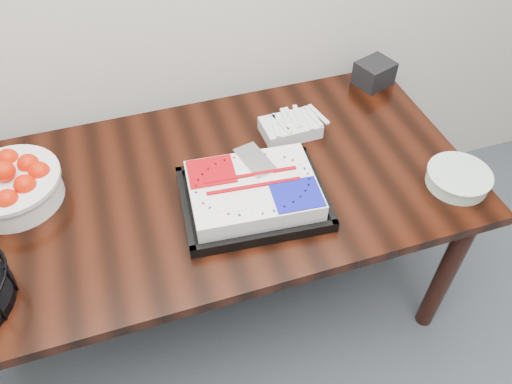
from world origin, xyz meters
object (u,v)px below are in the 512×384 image
object	(u,v)px
napkin_box	(374,73)
plate_stack	(458,178)
cake_tray	(253,193)
table	(209,200)
tangerine_bowl	(9,180)

from	to	relation	value
napkin_box	plate_stack	bearing A→B (deg)	-90.00
cake_tray	plate_stack	world-z (taller)	cake_tray
table	napkin_box	size ratio (longest dim) A/B	12.94
plate_stack	napkin_box	distance (m)	0.62
cake_tray	plate_stack	bearing A→B (deg)	-11.14
cake_tray	napkin_box	bearing A→B (deg)	35.35
tangerine_bowl	table	bearing A→B (deg)	-11.33
table	cake_tray	size ratio (longest dim) A/B	3.68
table	cake_tray	distance (m)	0.22
plate_stack	cake_tray	bearing A→B (deg)	168.86
tangerine_bowl	cake_tray	bearing A→B (deg)	-19.11
plate_stack	napkin_box	bearing A→B (deg)	90.00
table	cake_tray	xyz separation A→B (m)	(0.12, -0.13, 0.13)
table	cake_tray	world-z (taller)	cake_tray
table	tangerine_bowl	xyz separation A→B (m)	(-0.61, 0.12, 0.17)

